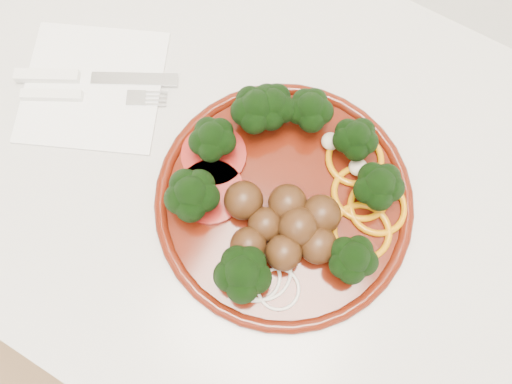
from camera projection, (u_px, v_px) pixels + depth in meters
The scene contains 5 objects.
counter at pixel (193, 207), 1.03m from camera, with size 2.40×0.60×0.90m.
plate at pixel (285, 192), 0.54m from camera, with size 0.29×0.29×0.07m.
napkin at pixel (93, 86), 0.60m from camera, with size 0.16×0.16×0.00m, color white.
knife at pixel (75, 77), 0.60m from camera, with size 0.18×0.11×0.01m.
fork at pixel (69, 96), 0.59m from camera, with size 0.16×0.10×0.01m.
Camera 1 is at (0.25, 1.53, 1.44)m, focal length 35.00 mm.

